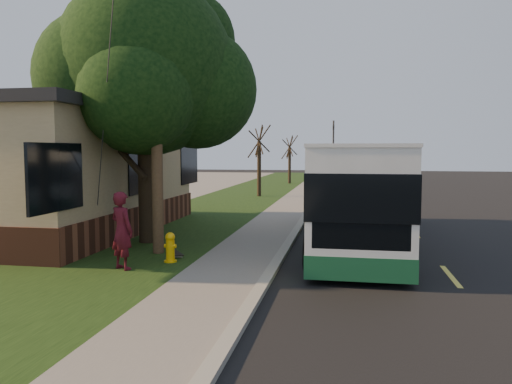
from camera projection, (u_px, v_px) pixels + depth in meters
ground at (274, 269)px, 11.89m from camera, size 120.00×120.00×0.00m
road at (402, 217)px, 20.99m from camera, size 8.00×80.00×0.01m
curb at (307, 214)px, 21.69m from camera, size 0.25×80.00×0.12m
sidewalk at (284, 214)px, 21.87m from camera, size 2.00×80.00×0.08m
grass_verge at (207, 212)px, 22.49m from camera, size 5.00×80.00×0.07m
building_lot at (9, 208)px, 24.26m from camera, size 15.00×80.00×0.04m
fire_hydrant at (170, 247)px, 12.32m from camera, size 0.32×0.32×0.74m
utility_pole at (155, 81)px, 13.07m from camera, size 2.86×3.21×9.07m
leafy_tree at (148, 71)px, 14.80m from camera, size 6.30×6.00×7.80m
bare_tree_near at (259, 162)px, 29.98m from camera, size 1.38×1.21×4.31m
bare_tree_far at (290, 160)px, 41.68m from camera, size 1.38×1.21×4.03m
traffic_signal at (333, 147)px, 44.88m from camera, size 0.18×0.22×5.50m
transit_bus at (356, 191)px, 15.33m from camera, size 2.52×10.94×2.96m
skateboarder at (122, 231)px, 11.52m from camera, size 0.79×0.69×1.81m
skateboard_main at (175, 253)px, 13.13m from camera, size 0.70×0.87×0.08m
dumpster at (34, 210)px, 18.11m from camera, size 1.59×1.37×1.22m
distant_car at (357, 177)px, 38.00m from camera, size 2.19×4.93×1.65m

